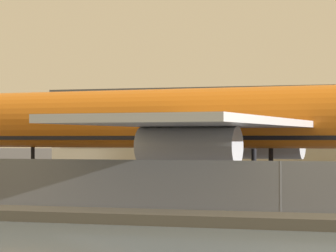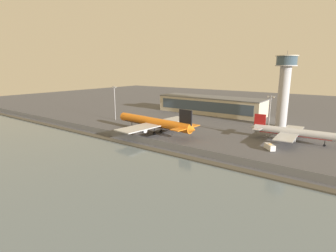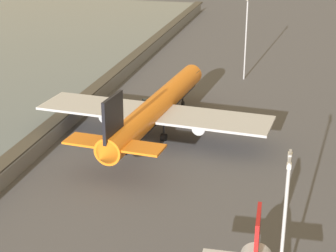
{
  "view_description": "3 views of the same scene",
  "coord_description": "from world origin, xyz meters",
  "px_view_note": "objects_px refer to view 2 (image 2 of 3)",
  "views": [
    {
      "loc": [
        5.97,
        -55.15,
        3.82
      ],
      "look_at": [
        -10.44,
        -0.59,
        4.76
      ],
      "focal_mm": 85.0,
      "sensor_mm": 36.0,
      "label": 1
    },
    {
      "loc": [
        72.02,
        -94.85,
        31.14
      ],
      "look_at": [
        1.2,
        1.95,
        4.27
      ],
      "focal_mm": 28.0,
      "sensor_mm": 36.0,
      "label": 2
    },
    {
      "loc": [
        87.83,
        26.01,
        39.78
      ],
      "look_at": [
        -4.41,
        3.42,
        2.57
      ],
      "focal_mm": 60.0,
      "sensor_mm": 36.0,
      "label": 3
    }
  ],
  "objects_px": {
    "passenger_jet_silver": "(293,133)",
    "apron_light_mast_apron_east": "(115,101)",
    "cargo_jet_orange": "(154,123)",
    "baggage_tug": "(124,130)",
    "apron_light_mast_apron_west": "(270,114)",
    "control_tower": "(284,84)",
    "ops_van": "(270,147)"
  },
  "relations": [
    {
      "from": "passenger_jet_silver",
      "to": "apron_light_mast_apron_east",
      "type": "height_order",
      "value": "apron_light_mast_apron_east"
    },
    {
      "from": "cargo_jet_orange",
      "to": "baggage_tug",
      "type": "xyz_separation_m",
      "value": [
        -14.05,
        -6.34,
        -4.36
      ]
    },
    {
      "from": "baggage_tug",
      "to": "apron_light_mast_apron_east",
      "type": "bearing_deg",
      "value": 145.13
    },
    {
      "from": "cargo_jet_orange",
      "to": "apron_light_mast_apron_west",
      "type": "height_order",
      "value": "apron_light_mast_apron_west"
    },
    {
      "from": "cargo_jet_orange",
      "to": "control_tower",
      "type": "bearing_deg",
      "value": 48.1
    },
    {
      "from": "cargo_jet_orange",
      "to": "ops_van",
      "type": "bearing_deg",
      "value": 6.06
    },
    {
      "from": "baggage_tug",
      "to": "ops_van",
      "type": "distance_m",
      "value": 67.8
    },
    {
      "from": "apron_light_mast_apron_west",
      "to": "passenger_jet_silver",
      "type": "bearing_deg",
      "value": -11.12
    },
    {
      "from": "ops_van",
      "to": "apron_light_mast_apron_east",
      "type": "relative_size",
      "value": 0.26
    },
    {
      "from": "apron_light_mast_apron_west",
      "to": "control_tower",
      "type": "bearing_deg",
      "value": 91.51
    },
    {
      "from": "baggage_tug",
      "to": "apron_light_mast_apron_west",
      "type": "xyz_separation_m",
      "value": [
        60.6,
        31.35,
        9.92
      ]
    },
    {
      "from": "cargo_jet_orange",
      "to": "ops_van",
      "type": "relative_size",
      "value": 9.54
    },
    {
      "from": "passenger_jet_silver",
      "to": "ops_van",
      "type": "distance_m",
      "value": 18.12
    },
    {
      "from": "control_tower",
      "to": "apron_light_mast_apron_east",
      "type": "bearing_deg",
      "value": -155.39
    },
    {
      "from": "cargo_jet_orange",
      "to": "control_tower",
      "type": "height_order",
      "value": "control_tower"
    },
    {
      "from": "passenger_jet_silver",
      "to": "apron_light_mast_apron_west",
      "type": "bearing_deg",
      "value": 168.88
    },
    {
      "from": "passenger_jet_silver",
      "to": "control_tower",
      "type": "distance_m",
      "value": 35.59
    },
    {
      "from": "control_tower",
      "to": "apron_light_mast_apron_east",
      "type": "relative_size",
      "value": 1.95
    },
    {
      "from": "passenger_jet_silver",
      "to": "baggage_tug",
      "type": "xyz_separation_m",
      "value": [
        -71.25,
        -29.25,
        -3.29
      ]
    },
    {
      "from": "ops_van",
      "to": "baggage_tug",
      "type": "bearing_deg",
      "value": -169.86
    },
    {
      "from": "apron_light_mast_apron_west",
      "to": "apron_light_mast_apron_east",
      "type": "height_order",
      "value": "apron_light_mast_apron_east"
    },
    {
      "from": "baggage_tug",
      "to": "apron_light_mast_apron_east",
      "type": "relative_size",
      "value": 0.17
    },
    {
      "from": "ops_van",
      "to": "apron_light_mast_apron_east",
      "type": "xyz_separation_m",
      "value": [
        -92.73,
        6.18,
        10.12
      ]
    },
    {
      "from": "cargo_jet_orange",
      "to": "apron_light_mast_apron_west",
      "type": "relative_size",
      "value": 2.65
    },
    {
      "from": "passenger_jet_silver",
      "to": "baggage_tug",
      "type": "height_order",
      "value": "passenger_jet_silver"
    },
    {
      "from": "apron_light_mast_apron_east",
      "to": "passenger_jet_silver",
      "type": "bearing_deg",
      "value": 6.54
    },
    {
      "from": "passenger_jet_silver",
      "to": "apron_light_mast_apron_east",
      "type": "bearing_deg",
      "value": -173.46
    },
    {
      "from": "cargo_jet_orange",
      "to": "apron_light_mast_apron_east",
      "type": "relative_size",
      "value": 2.48
    },
    {
      "from": "passenger_jet_silver",
      "to": "control_tower",
      "type": "relative_size",
      "value": 0.94
    },
    {
      "from": "ops_van",
      "to": "control_tower",
      "type": "distance_m",
      "value": 50.73
    },
    {
      "from": "ops_van",
      "to": "control_tower",
      "type": "height_order",
      "value": "control_tower"
    },
    {
      "from": "baggage_tug",
      "to": "control_tower",
      "type": "height_order",
      "value": "control_tower"
    }
  ]
}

